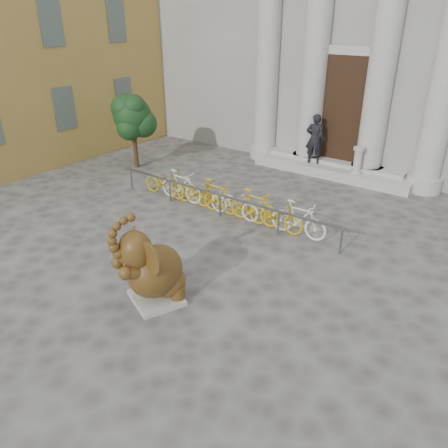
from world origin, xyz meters
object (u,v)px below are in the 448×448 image
Objects in this scene: bike_rack at (224,198)px; pedestrian at (315,139)px; tree at (133,117)px; elephant_statue at (153,270)px.

pedestrian is at bearing 85.14° from bike_rack.
bike_rack is at bearing 65.86° from pedestrian.
tree is (-5.38, 1.50, 1.48)m from bike_rack.
elephant_statue is at bearing 76.69° from pedestrian.
elephant_statue reaches higher than bike_rack.
elephant_statue is 0.26× the size of bike_rack.
tree is at bearing 12.51° from pedestrian.
bike_rack is 4.31× the size of pedestrian.
tree is 6.87m from pedestrian.
pedestrian is (0.43, 5.10, 0.79)m from bike_rack.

